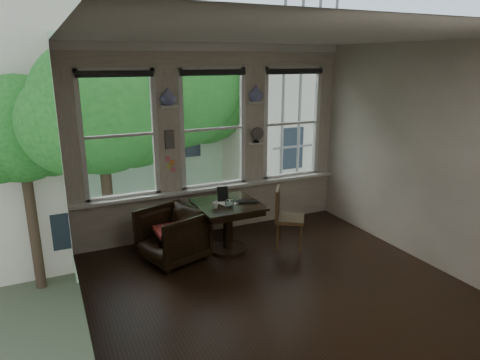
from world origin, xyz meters
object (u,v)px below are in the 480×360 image
mug (215,205)px  laptop (247,203)px  table (228,227)px  side_chair_right (290,218)px  armchair_left (172,235)px

mug → laptop: bearing=-0.2°
table → side_chair_right: side_chair_right is taller
table → side_chair_right: (0.90, -0.25, 0.09)m
armchair_left → laptop: bearing=62.3°
armchair_left → side_chair_right: 1.76m
table → mug: mug is taller
table → armchair_left: 0.83m
armchair_left → laptop: laptop is taller
laptop → armchair_left: bearing=-165.2°
table → mug: (-0.24, -0.12, 0.42)m
table → mug: size_ratio=10.07×
side_chair_right → laptop: (-0.66, 0.13, 0.30)m
armchair_left → mug: bearing=54.6°
armchair_left → laptop: size_ratio=2.57×
laptop → mug: bearing=-155.6°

